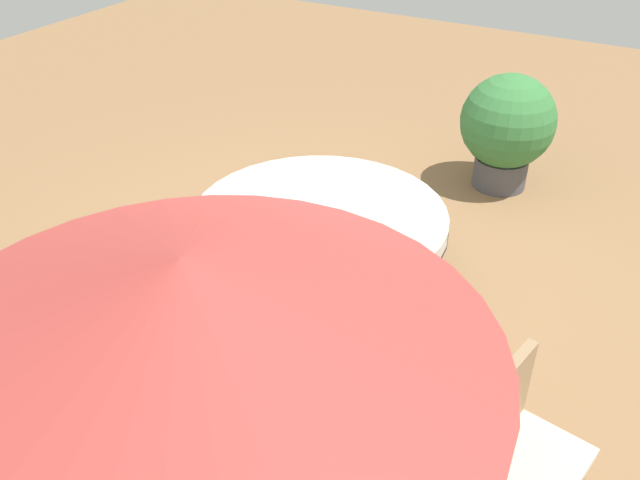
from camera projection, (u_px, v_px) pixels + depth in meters
ground_plane at (320, 280)px, 5.73m from camera, size 16.00×16.00×0.00m
round_bed at (320, 246)px, 5.55m from camera, size 2.03×2.03×0.66m
throw_pillow_0 at (239, 242)px, 4.85m from camera, size 0.53×0.38×0.17m
throw_pillow_1 at (276, 253)px, 4.75m from camera, size 0.46×0.30×0.15m
throw_pillow_2 at (316, 259)px, 4.69m from camera, size 0.46×0.32×0.15m
throw_pillow_3 at (358, 258)px, 4.71m from camera, size 0.50×0.32×0.14m
throw_pillow_4 at (388, 241)px, 4.86m from camera, size 0.45×0.40×0.17m
patio_chair at (520, 435)px, 3.62m from camera, size 0.60×0.59×0.98m
patio_umbrella at (188, 311)px, 2.17m from camera, size 2.11×2.11×2.23m
planter at (507, 127)px, 6.78m from camera, size 0.94×0.94×1.18m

